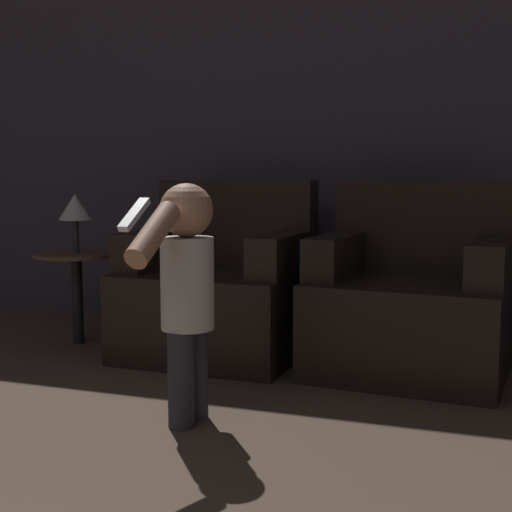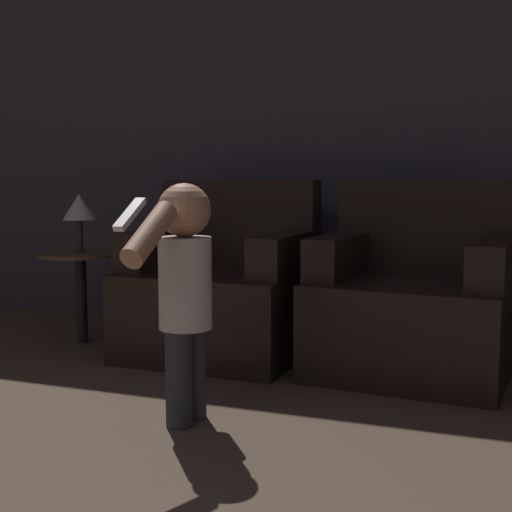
{
  "view_description": "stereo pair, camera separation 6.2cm",
  "coord_description": "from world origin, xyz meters",
  "px_view_note": "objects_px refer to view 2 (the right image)",
  "views": [
    {
      "loc": [
        1.36,
        0.38,
        0.93
      ],
      "look_at": [
        0.35,
        3.24,
        0.59
      ],
      "focal_mm": 50.0,
      "sensor_mm": 36.0,
      "label": 1
    },
    {
      "loc": [
        1.41,
        0.4,
        0.93
      ],
      "look_at": [
        0.35,
        3.24,
        0.59
      ],
      "focal_mm": 50.0,
      "sensor_mm": 36.0,
      "label": 2
    }
  ],
  "objects_px": {
    "person_toddler": "(184,283)",
    "lamp": "(79,208)",
    "armchair_right": "(414,304)",
    "armchair_left": "(221,292)"
  },
  "relations": [
    {
      "from": "armchair_left",
      "to": "lamp",
      "type": "height_order",
      "value": "armchair_left"
    },
    {
      "from": "person_toddler",
      "to": "lamp",
      "type": "xyz_separation_m",
      "value": [
        -1.12,
        0.97,
        0.22
      ]
    },
    {
      "from": "armchair_right",
      "to": "armchair_left",
      "type": "bearing_deg",
      "value": -175.46
    },
    {
      "from": "armchair_left",
      "to": "lamp",
      "type": "xyz_separation_m",
      "value": [
        -0.83,
        -0.05,
        0.42
      ]
    },
    {
      "from": "person_toddler",
      "to": "lamp",
      "type": "height_order",
      "value": "person_toddler"
    },
    {
      "from": "armchair_right",
      "to": "person_toddler",
      "type": "bearing_deg",
      "value": -120.02
    },
    {
      "from": "armchair_left",
      "to": "lamp",
      "type": "distance_m",
      "value": 0.93
    },
    {
      "from": "armchair_left",
      "to": "person_toddler",
      "type": "distance_m",
      "value": 1.08
    },
    {
      "from": "armchair_left",
      "to": "armchair_right",
      "type": "distance_m",
      "value": 0.99
    },
    {
      "from": "armchair_left",
      "to": "person_toddler",
      "type": "xyz_separation_m",
      "value": [
        0.29,
        -1.02,
        0.21
      ]
    }
  ]
}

